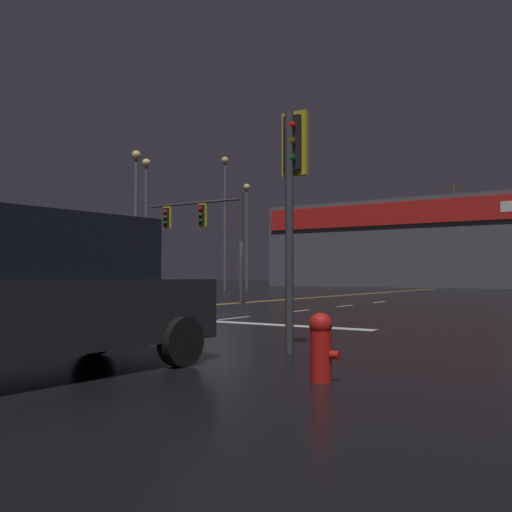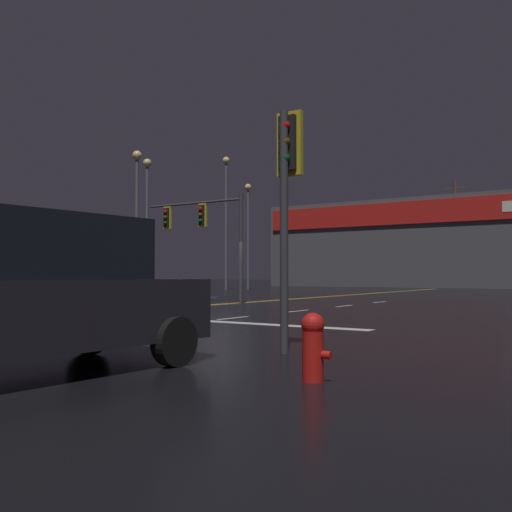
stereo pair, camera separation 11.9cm
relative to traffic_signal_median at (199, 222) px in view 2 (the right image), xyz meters
The scene contains 12 objects.
ground_plane 3.88m from the traffic_signal_median, 27.73° to the right, with size 200.00×200.00×0.00m, color black.
road_markings 4.70m from the traffic_signal_median, 39.82° to the right, with size 13.83×60.00×0.01m.
traffic_signal_median is the anchor object (origin of this frame).
traffic_signal_corner_southeast 15.85m from the traffic_signal_median, 46.06° to the right, with size 0.42×0.36×3.68m.
streetlight_near_left 20.80m from the traffic_signal_median, 123.23° to the left, with size 0.56×0.56×10.51m.
streetlight_far_left 14.84m from the traffic_signal_median, 142.85° to the left, with size 0.56×0.56×8.97m.
streetlight_far_right 23.56m from the traffic_signal_median, 119.10° to the left, with size 0.56×0.56×8.82m.
streetlight_far_median 11.05m from the traffic_signal_median, 149.19° to the left, with size 0.56×0.56×8.63m.
fire_hydrant 18.38m from the traffic_signal_median, 46.93° to the right, with size 0.35×0.26×0.76m.
parked_car 17.62m from the traffic_signal_median, 57.39° to the right, with size 2.28×4.42×1.88m.
building_backdrop 37.48m from the traffic_signal_median, 87.52° to the left, with size 36.45×10.23×8.35m.
utility_pole_row 33.40m from the traffic_signal_median, 87.64° to the left, with size 47.65×0.26×10.75m.
Camera 2 is at (13.71, -18.02, 1.18)m, focal length 40.00 mm.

